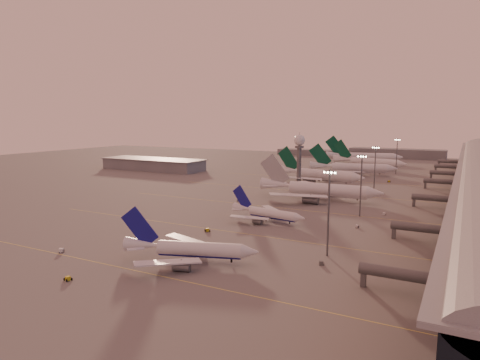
% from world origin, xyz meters
% --- Properties ---
extents(ground, '(700.00, 700.00, 0.00)m').
position_xyz_m(ground, '(0.00, 0.00, 0.00)').
color(ground, '#5E5B5B').
rests_on(ground, ground).
extents(taxiway_markings, '(180.00, 185.25, 0.02)m').
position_xyz_m(taxiway_markings, '(30.00, 56.00, 0.01)').
color(taxiway_markings, '#E5D250').
rests_on(taxiway_markings, ground).
extents(hangar, '(82.00, 27.00, 8.50)m').
position_xyz_m(hangar, '(-120.00, 140.00, 4.32)').
color(hangar, slate).
rests_on(hangar, ground).
extents(radar_tower, '(6.40, 6.40, 31.10)m').
position_xyz_m(radar_tower, '(5.00, 120.00, 20.95)').
color(radar_tower, '#57595E').
rests_on(radar_tower, ground).
extents(mast_a, '(3.60, 0.56, 25.00)m').
position_xyz_m(mast_a, '(58.00, 0.00, 13.74)').
color(mast_a, '#57595E').
rests_on(mast_a, ground).
extents(mast_b, '(3.60, 0.56, 25.00)m').
position_xyz_m(mast_b, '(55.00, 55.00, 13.74)').
color(mast_b, '#57595E').
rests_on(mast_b, ground).
extents(mast_c, '(3.60, 0.56, 25.00)m').
position_xyz_m(mast_c, '(50.00, 110.00, 13.74)').
color(mast_c, '#57595E').
rests_on(mast_c, ground).
extents(mast_d, '(3.60, 0.56, 25.00)m').
position_xyz_m(mast_d, '(48.00, 200.00, 13.74)').
color(mast_d, '#57595E').
rests_on(mast_d, ground).
extents(distant_horizon, '(165.00, 37.50, 9.00)m').
position_xyz_m(distant_horizon, '(2.62, 325.14, 3.89)').
color(distant_horizon, slate).
rests_on(distant_horizon, ground).
extents(narrowbody_near, '(37.21, 29.20, 15.06)m').
position_xyz_m(narrowbody_near, '(26.35, -22.72, 3.05)').
color(narrowbody_near, silver).
rests_on(narrowbody_near, ground).
extents(narrowbody_mid, '(32.64, 25.87, 12.81)m').
position_xyz_m(narrowbody_mid, '(25.64, 30.08, 2.59)').
color(narrowbody_mid, silver).
rests_on(narrowbody_mid, ground).
extents(widebody_white, '(61.13, 48.95, 21.50)m').
position_xyz_m(widebody_white, '(29.74, 81.72, 3.73)').
color(widebody_white, silver).
rests_on(widebody_white, ground).
extents(greentail_a, '(58.68, 46.97, 21.51)m').
position_xyz_m(greentail_a, '(13.08, 134.50, 3.80)').
color(greentail_a, silver).
rests_on(greentail_a, ground).
extents(greentail_b, '(58.78, 46.94, 21.69)m').
position_xyz_m(greentail_b, '(22.80, 179.27, 3.83)').
color(greentail_b, silver).
rests_on(greentail_b, ground).
extents(greentail_c, '(60.04, 47.90, 22.23)m').
position_xyz_m(greentail_c, '(24.54, 223.38, 3.93)').
color(greentail_c, silver).
rests_on(greentail_c, ground).
extents(greentail_d, '(64.79, 51.70, 23.97)m').
position_xyz_m(greentail_d, '(12.23, 264.25, 4.23)').
color(greentail_d, silver).
rests_on(greentail_d, ground).
extents(gsv_truck_a, '(6.30, 5.21, 2.47)m').
position_xyz_m(gsv_truck_a, '(-11.53, -33.35, 1.26)').
color(gsv_truck_a, silver).
rests_on(gsv_truck_a, ground).
extents(gsv_tug_near, '(2.90, 3.94, 1.01)m').
position_xyz_m(gsv_tug_near, '(7.96, -48.04, 0.52)').
color(gsv_tug_near, gold).
rests_on(gsv_tug_near, ground).
extents(gsv_catering_a, '(5.88, 4.44, 4.42)m').
position_xyz_m(gsv_catering_a, '(59.04, -8.16, 2.21)').
color(gsv_catering_a, '#4F5154').
rests_on(gsv_catering_a, ground).
extents(gsv_tug_mid, '(4.39, 4.33, 1.10)m').
position_xyz_m(gsv_tug_mid, '(13.52, 6.24, 0.57)').
color(gsv_tug_mid, gold).
rests_on(gsv_tug_mid, ground).
extents(gsv_truck_b, '(5.53, 3.43, 2.10)m').
position_xyz_m(gsv_truck_b, '(58.66, 35.94, 1.07)').
color(gsv_truck_b, silver).
rests_on(gsv_truck_b, ground).
extents(gsv_truck_c, '(4.97, 3.91, 1.93)m').
position_xyz_m(gsv_truck_c, '(-2.79, 59.62, 0.98)').
color(gsv_truck_c, '#4F5154').
rests_on(gsv_truck_c, ground).
extents(gsv_catering_b, '(5.59, 3.44, 4.27)m').
position_xyz_m(gsv_catering_b, '(63.41, 61.96, 2.13)').
color(gsv_catering_b, silver).
rests_on(gsv_catering_b, ground).
extents(gsv_tug_far, '(3.24, 3.45, 0.85)m').
position_xyz_m(gsv_tug_far, '(26.64, 108.00, 0.44)').
color(gsv_tug_far, '#4F5154').
rests_on(gsv_tug_far, ground).
extents(gsv_truck_d, '(3.19, 4.99, 1.90)m').
position_xyz_m(gsv_truck_d, '(-19.33, 134.92, 0.97)').
color(gsv_truck_d, silver).
rests_on(gsv_truck_d, ground).
extents(gsv_tug_hangar, '(4.21, 2.99, 1.10)m').
position_xyz_m(gsv_tug_hangar, '(50.31, 156.39, 0.57)').
color(gsv_tug_hangar, gold).
rests_on(gsv_tug_hangar, ground).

